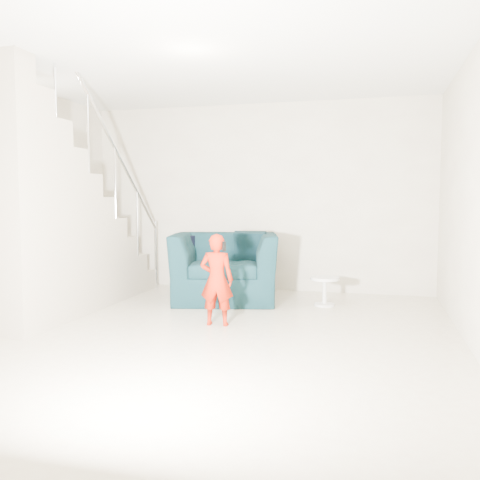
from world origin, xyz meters
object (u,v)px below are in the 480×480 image
Objects in this scene: staircase at (45,232)px; toddler at (217,280)px; side_table at (325,286)px; armchair at (225,267)px.

toddler is at bearing -0.62° from staircase.
staircase reaches higher than side_table.
side_table is 3.40m from staircase.
side_table is at bearing -14.85° from armchair.
staircase is (-2.07, 0.02, 0.46)m from toddler.
armchair is at bearing -82.67° from toddler.
armchair is 1.32m from side_table.
armchair is 0.37× the size of staircase.
staircase is (-3.08, -1.25, 0.70)m from side_table.
toddler is 1.64m from side_table.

